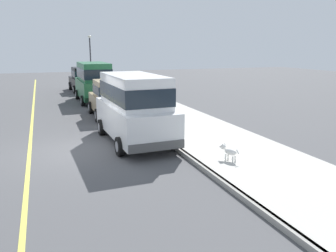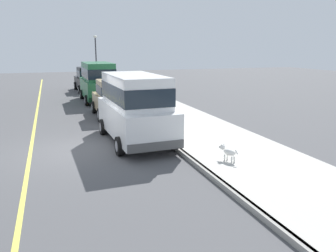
# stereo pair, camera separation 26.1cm
# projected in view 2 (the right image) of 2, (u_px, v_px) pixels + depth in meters

# --- Properties ---
(ground_plane) EXTENTS (80.00, 80.00, 0.00)m
(ground_plane) POSITION_uv_depth(u_px,v_px,m) (79.00, 150.00, 11.92)
(ground_plane) COLOR #4C4C4F
(curb) EXTENTS (0.16, 64.00, 0.14)m
(curb) POSITION_uv_depth(u_px,v_px,m) (166.00, 140.00, 12.91)
(curb) COLOR gray
(curb) RESTS_ON ground
(sidewalk) EXTENTS (3.60, 64.00, 0.14)m
(sidewalk) POSITION_uv_depth(u_px,v_px,m) (210.00, 136.00, 13.48)
(sidewalk) COLOR #B7B5AD
(sidewalk) RESTS_ON ground
(lane_centre_line) EXTENTS (0.12, 57.60, 0.01)m
(lane_centre_line) POSITION_uv_depth(u_px,v_px,m) (30.00, 155.00, 11.41)
(lane_centre_line) COLOR #E0D64C
(lane_centre_line) RESTS_ON ground
(car_white_van) EXTENTS (2.26, 4.96, 2.52)m
(car_white_van) POSITION_uv_depth(u_px,v_px,m) (135.00, 105.00, 12.72)
(car_white_van) COLOR white
(car_white_van) RESTS_ON ground
(car_tan_hatchback) EXTENTS (1.96, 3.80, 1.88)m
(car_tan_hatchback) POSITION_uv_depth(u_px,v_px,m) (114.00, 98.00, 17.52)
(car_tan_hatchback) COLOR tan
(car_tan_hatchback) RESTS_ON ground
(car_green_van) EXTENTS (2.17, 4.92, 2.52)m
(car_green_van) POSITION_uv_depth(u_px,v_px,m) (98.00, 80.00, 22.34)
(car_green_van) COLOR #23663D
(car_green_van) RESTS_ON ground
(car_black_sedan) EXTENTS (2.16, 4.66, 1.92)m
(car_black_sedan) POSITION_uv_depth(u_px,v_px,m) (89.00, 79.00, 27.73)
(car_black_sedan) COLOR black
(car_black_sedan) RESTS_ON ground
(dog_white) EXTENTS (0.36, 0.72, 0.49)m
(dog_white) POSITION_uv_depth(u_px,v_px,m) (228.00, 151.00, 10.33)
(dog_white) COLOR white
(dog_white) RESTS_ON sidewalk
(fire_hydrant) EXTENTS (0.34, 0.24, 0.72)m
(fire_hydrant) POSITION_uv_depth(u_px,v_px,m) (174.00, 126.00, 13.39)
(fire_hydrant) COLOR gold
(fire_hydrant) RESTS_ON sidewalk
(street_lamp) EXTENTS (0.36, 0.36, 4.42)m
(street_lamp) POSITION_uv_depth(u_px,v_px,m) (96.00, 53.00, 32.69)
(street_lamp) COLOR #2D2D33
(street_lamp) RESTS_ON sidewalk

